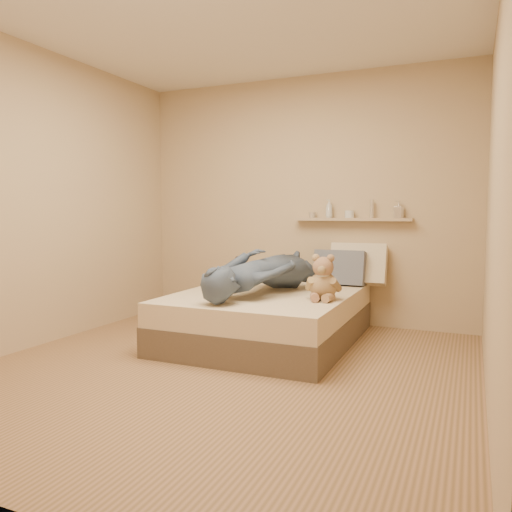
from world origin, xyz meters
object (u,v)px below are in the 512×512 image
at_px(bed, 268,316).
at_px(dark_plush, 240,270).
at_px(game_console, 223,281).
at_px(teddy_bear, 323,281).
at_px(pillow_grey, 339,268).
at_px(person, 265,271).
at_px(wall_shelf, 352,219).
at_px(pillow_cream, 358,264).

distance_m(bed, dark_plush, 0.87).
relative_size(game_console, teddy_bear, 0.50).
xyz_separation_m(bed, pillow_grey, (0.48, 0.69, 0.40)).
relative_size(bed, pillow_grey, 3.80).
height_order(dark_plush, person, person).
distance_m(teddy_bear, dark_plush, 1.37).
bearing_deg(wall_shelf, pillow_cream, -40.55).
xyz_separation_m(dark_plush, pillow_cream, (1.20, 0.25, 0.09)).
relative_size(bed, dark_plush, 7.36).
bearing_deg(teddy_bear, wall_shelf, 91.07).
height_order(pillow_cream, person, pillow_cream).
bearing_deg(teddy_bear, game_console, -158.09).
height_order(bed, teddy_bear, teddy_bear).
bearing_deg(wall_shelf, bed, -121.18).
xyz_separation_m(game_console, person, (0.19, 0.46, 0.04)).
height_order(teddy_bear, wall_shelf, wall_shelf).
bearing_deg(game_console, teddy_bear, 21.91).
height_order(game_console, teddy_bear, teddy_bear).
bearing_deg(pillow_cream, dark_plush, -168.18).
xyz_separation_m(teddy_bear, dark_plush, (-1.13, 0.79, -0.05)).
distance_m(game_console, teddy_bear, 0.83).
relative_size(bed, wall_shelf, 1.58).
relative_size(dark_plush, wall_shelf, 0.22).
height_order(dark_plush, pillow_grey, pillow_grey).
distance_m(pillow_cream, pillow_grey, 0.21).
height_order(bed, pillow_grey, pillow_grey).
distance_m(bed, pillow_grey, 0.93).
distance_m(pillow_grey, person, 0.90).
bearing_deg(wall_shelf, pillow_grey, -106.74).
xyz_separation_m(dark_plush, pillow_grey, (1.04, 0.11, 0.06)).
bearing_deg(person, dark_plush, -38.91).
distance_m(teddy_bear, pillow_grey, 0.90).
xyz_separation_m(teddy_bear, person, (-0.58, 0.15, 0.04)).
bearing_deg(dark_plush, bed, -46.24).
relative_size(bed, pillow_cream, 3.45).
bearing_deg(pillow_grey, person, -123.20).
relative_size(bed, game_console, 9.89).
xyz_separation_m(game_console, wall_shelf, (0.75, 1.43, 0.49)).
distance_m(dark_plush, wall_shelf, 1.27).
height_order(teddy_bear, pillow_cream, pillow_cream).
bearing_deg(pillow_grey, teddy_bear, -84.48).
bearing_deg(bed, teddy_bear, -19.96).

